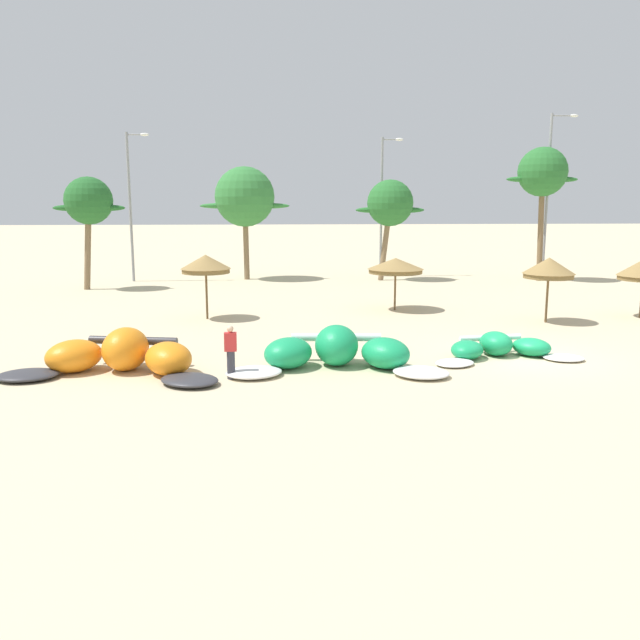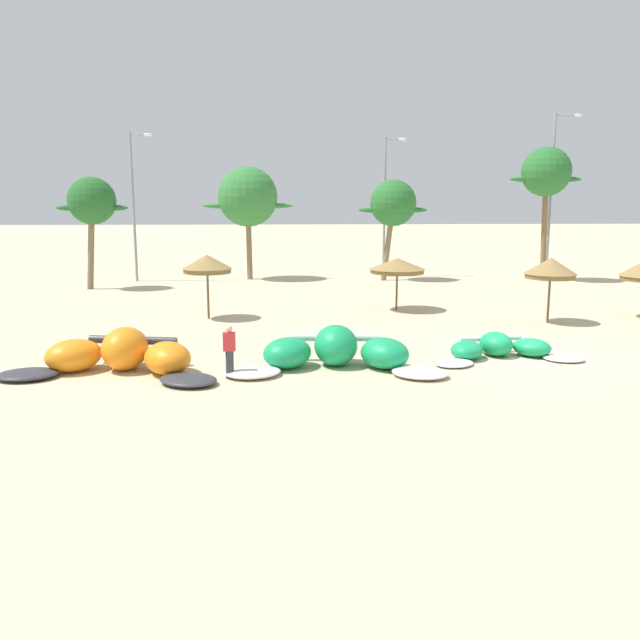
# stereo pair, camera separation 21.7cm
# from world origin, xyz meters

# --- Properties ---
(ground_plane) EXTENTS (260.00, 260.00, 0.00)m
(ground_plane) POSITION_xyz_m (0.00, 0.00, 0.00)
(ground_plane) COLOR beige
(kite_far_left) EXTENTS (7.00, 3.87, 1.35)m
(kite_far_left) POSITION_xyz_m (-13.33, -1.22, 0.52)
(kite_far_left) COLOR #333338
(kite_far_left) RESTS_ON ground
(kite_left) EXTENTS (7.13, 3.49, 1.31)m
(kite_left) POSITION_xyz_m (-6.64, -1.05, 0.50)
(kite_left) COLOR white
(kite_left) RESTS_ON ground
(kite_left_of_center) EXTENTS (5.43, 2.80, 0.82)m
(kite_left_of_center) POSITION_xyz_m (-0.98, 0.03, 0.32)
(kite_left_of_center) COLOR white
(kite_left_of_center) RESTS_ON ground
(beach_umbrella_near_van) EXTENTS (2.23, 2.23, 2.90)m
(beach_umbrella_near_van) POSITION_xyz_m (-11.64, 8.11, 2.48)
(beach_umbrella_near_van) COLOR brown
(beach_umbrella_near_van) RESTS_ON ground
(beach_umbrella_middle) EXTENTS (2.71, 2.71, 2.54)m
(beach_umbrella_middle) POSITION_xyz_m (-2.76, 9.96, 2.17)
(beach_umbrella_middle) COLOR brown
(beach_umbrella_middle) RESTS_ON ground
(beach_umbrella_near_palms) EXTENTS (2.22, 2.22, 2.84)m
(beach_umbrella_near_palms) POSITION_xyz_m (3.25, 6.23, 2.40)
(beach_umbrella_near_palms) COLOR brown
(beach_umbrella_near_palms) RESTS_ON ground
(person_near_kites) EXTENTS (0.36, 0.24, 1.62)m
(person_near_kites) POSITION_xyz_m (-9.90, -2.12, 0.82)
(person_near_kites) COLOR #383842
(person_near_kites) RESTS_ON ground
(palm_leftmost) EXTENTS (4.21, 2.80, 6.67)m
(palm_leftmost) POSITION_xyz_m (-19.48, 18.75, 5.17)
(palm_leftmost) COLOR #7F6647
(palm_leftmost) RESTS_ON ground
(palm_left) EXTENTS (5.97, 3.98, 7.51)m
(palm_left) POSITION_xyz_m (-10.53, 23.28, 5.48)
(palm_left) COLOR #7F6647
(palm_left) RESTS_ON ground
(palm_left_of_gap) EXTENTS (4.59, 3.06, 6.65)m
(palm_left_of_gap) POSITION_xyz_m (-0.93, 22.18, 5.05)
(palm_left_of_gap) COLOR #7F6647
(palm_left_of_gap) RESTS_ON ground
(palm_center_left) EXTENTS (4.78, 3.19, 8.71)m
(palm_center_left) POSITION_xyz_m (8.88, 21.19, 7.00)
(palm_center_left) COLOR brown
(palm_center_left) RESTS_ON ground
(lamppost_west) EXTENTS (1.51, 0.24, 9.58)m
(lamppost_west) POSITION_xyz_m (-17.83, 22.72, 5.30)
(lamppost_west) COLOR gray
(lamppost_west) RESTS_ON ground
(lamppost_west_center) EXTENTS (1.53, 0.24, 9.53)m
(lamppost_west_center) POSITION_xyz_m (-1.04, 24.39, 5.28)
(lamppost_west_center) COLOR gray
(lamppost_west_center) RESTS_ON ground
(lamppost_east_center) EXTENTS (1.85, 0.24, 10.85)m
(lamppost_east_center) POSITION_xyz_m (9.60, 21.69, 5.99)
(lamppost_east_center) COLOR gray
(lamppost_east_center) RESTS_ON ground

